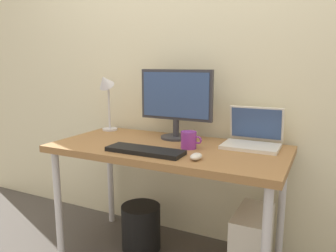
{
  "coord_description": "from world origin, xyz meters",
  "views": [
    {
      "loc": [
        0.83,
        -1.7,
        1.22
      ],
      "look_at": [
        0.0,
        0.0,
        0.87
      ],
      "focal_mm": 35.01,
      "sensor_mm": 36.0,
      "label": 1
    }
  ],
  "objects_px": {
    "desk": "(168,157)",
    "wastebasket": "(141,227)",
    "monitor": "(176,100)",
    "desk_lamp": "(106,90)",
    "laptop": "(253,136)",
    "keyboard": "(145,151)",
    "mouse": "(196,156)",
    "computer_tower": "(251,247)",
    "coffee_mug": "(189,140)"
  },
  "relations": [
    {
      "from": "desk",
      "to": "wastebasket",
      "type": "bearing_deg",
      "value": 168.38
    },
    {
      "from": "laptop",
      "to": "wastebasket",
      "type": "relative_size",
      "value": 1.07
    },
    {
      "from": "mouse",
      "to": "monitor",
      "type": "bearing_deg",
      "value": 126.79
    },
    {
      "from": "monitor",
      "to": "computer_tower",
      "type": "relative_size",
      "value": 1.17
    },
    {
      "from": "wastebasket",
      "to": "monitor",
      "type": "bearing_deg",
      "value": 40.77
    },
    {
      "from": "desk",
      "to": "monitor",
      "type": "distance_m",
      "value": 0.38
    },
    {
      "from": "computer_tower",
      "to": "wastebasket",
      "type": "height_order",
      "value": "computer_tower"
    },
    {
      "from": "desk_lamp",
      "to": "mouse",
      "type": "xyz_separation_m",
      "value": [
        0.85,
        -0.4,
        -0.28
      ]
    },
    {
      "from": "laptop",
      "to": "mouse",
      "type": "distance_m",
      "value": 0.46
    },
    {
      "from": "desk",
      "to": "monitor",
      "type": "relative_size",
      "value": 2.82
    },
    {
      "from": "monitor",
      "to": "keyboard",
      "type": "height_order",
      "value": "monitor"
    },
    {
      "from": "keyboard",
      "to": "coffee_mug",
      "type": "distance_m",
      "value": 0.26
    },
    {
      "from": "computer_tower",
      "to": "wastebasket",
      "type": "relative_size",
      "value": 1.4
    },
    {
      "from": "mouse",
      "to": "wastebasket",
      "type": "bearing_deg",
      "value": 153.24
    },
    {
      "from": "monitor",
      "to": "desk_lamp",
      "type": "bearing_deg",
      "value": 179.95
    },
    {
      "from": "laptop",
      "to": "mouse",
      "type": "bearing_deg",
      "value": -115.45
    },
    {
      "from": "desk",
      "to": "laptop",
      "type": "height_order",
      "value": "laptop"
    },
    {
      "from": "desk_lamp",
      "to": "desk",
      "type": "bearing_deg",
      "value": -18.93
    },
    {
      "from": "laptop",
      "to": "keyboard",
      "type": "xyz_separation_m",
      "value": [
        -0.5,
        -0.41,
        -0.05
      ]
    },
    {
      "from": "desk_lamp",
      "to": "computer_tower",
      "type": "distance_m",
      "value": 1.4
    },
    {
      "from": "desk_lamp",
      "to": "wastebasket",
      "type": "height_order",
      "value": "desk_lamp"
    },
    {
      "from": "coffee_mug",
      "to": "laptop",
      "type": "bearing_deg",
      "value": 34.93
    },
    {
      "from": "desk",
      "to": "mouse",
      "type": "relative_size",
      "value": 15.4
    },
    {
      "from": "coffee_mug",
      "to": "desk",
      "type": "bearing_deg",
      "value": 178.21
    },
    {
      "from": "laptop",
      "to": "keyboard",
      "type": "bearing_deg",
      "value": -140.24
    },
    {
      "from": "mouse",
      "to": "desk",
      "type": "bearing_deg",
      "value": 142.53
    },
    {
      "from": "desk_lamp",
      "to": "mouse",
      "type": "bearing_deg",
      "value": -25.2
    },
    {
      "from": "coffee_mug",
      "to": "computer_tower",
      "type": "bearing_deg",
      "value": 4.13
    },
    {
      "from": "desk",
      "to": "laptop",
      "type": "bearing_deg",
      "value": 25.77
    },
    {
      "from": "laptop",
      "to": "computer_tower",
      "type": "relative_size",
      "value": 0.76
    },
    {
      "from": "computer_tower",
      "to": "wastebasket",
      "type": "distance_m",
      "value": 0.74
    },
    {
      "from": "desk",
      "to": "keyboard",
      "type": "xyz_separation_m",
      "value": [
        -0.04,
        -0.2,
        0.08
      ]
    },
    {
      "from": "mouse",
      "to": "keyboard",
      "type": "bearing_deg",
      "value": 179.86
    },
    {
      "from": "desk",
      "to": "coffee_mug",
      "type": "bearing_deg",
      "value": -1.79
    },
    {
      "from": "mouse",
      "to": "wastebasket",
      "type": "relative_size",
      "value": 0.3
    },
    {
      "from": "coffee_mug",
      "to": "wastebasket",
      "type": "relative_size",
      "value": 0.42
    },
    {
      "from": "mouse",
      "to": "coffee_mug",
      "type": "height_order",
      "value": "coffee_mug"
    },
    {
      "from": "mouse",
      "to": "computer_tower",
      "type": "height_order",
      "value": "mouse"
    },
    {
      "from": "desk",
      "to": "mouse",
      "type": "bearing_deg",
      "value": -37.47
    },
    {
      "from": "mouse",
      "to": "coffee_mug",
      "type": "relative_size",
      "value": 0.72
    },
    {
      "from": "desk",
      "to": "desk_lamp",
      "type": "height_order",
      "value": "desk_lamp"
    },
    {
      "from": "mouse",
      "to": "wastebasket",
      "type": "height_order",
      "value": "mouse"
    },
    {
      "from": "desk",
      "to": "monitor",
      "type": "height_order",
      "value": "monitor"
    },
    {
      "from": "keyboard",
      "to": "coffee_mug",
      "type": "bearing_deg",
      "value": 46.97
    },
    {
      "from": "desk",
      "to": "computer_tower",
      "type": "relative_size",
      "value": 3.3
    },
    {
      "from": "laptop",
      "to": "desk_lamp",
      "type": "distance_m",
      "value": 1.07
    },
    {
      "from": "desk",
      "to": "wastebasket",
      "type": "relative_size",
      "value": 4.62
    },
    {
      "from": "monitor",
      "to": "coffee_mug",
      "type": "relative_size",
      "value": 3.93
    },
    {
      "from": "laptop",
      "to": "computer_tower",
      "type": "height_order",
      "value": "laptop"
    },
    {
      "from": "laptop",
      "to": "monitor",
      "type": "bearing_deg",
      "value": -178.18
    }
  ]
}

